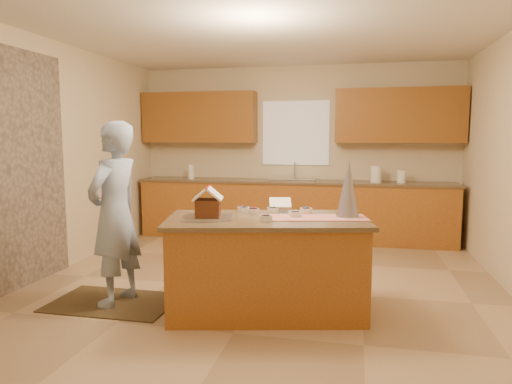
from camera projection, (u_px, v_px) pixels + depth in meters
floor at (261, 289)px, 4.84m from camera, size 5.50×5.50×0.00m
ceiling at (262, 23)px, 4.53m from camera, size 5.50×5.50×0.00m
wall_back at (296, 152)px, 7.35m from camera, size 5.50×5.50×0.00m
wall_front at (136, 191)px, 2.02m from camera, size 5.50×5.50×0.00m
wall_left at (45, 158)px, 5.21m from camera, size 5.50×5.50×0.00m
window_curtain at (296, 133)px, 7.29m from camera, size 1.05×0.03×1.00m
back_counter_base at (293, 211)px, 7.17m from camera, size 4.80×0.60×0.88m
back_counter_top at (293, 182)px, 7.12m from camera, size 4.85×0.63×0.04m
upper_cabinet_left at (199, 118)px, 7.44m from camera, size 1.85×0.35×0.80m
upper_cabinet_right at (399, 116)px, 6.79m from camera, size 1.85×0.35×0.80m
sink at (293, 182)px, 7.12m from camera, size 0.70×0.45×0.12m
faucet at (295, 171)px, 7.27m from camera, size 0.03×0.03×0.28m
island_base at (266, 267)px, 4.17m from camera, size 1.84×1.19×0.83m
island_top at (267, 220)px, 4.12m from camera, size 1.93×1.28×0.04m
table_runner at (314, 218)px, 4.12m from camera, size 0.99×0.53×0.01m
baking_tray at (208, 218)px, 4.07m from camera, size 0.49×0.41×0.02m
cookbook at (280, 203)px, 4.47m from camera, size 0.24×0.20×0.09m
tinsel_tree at (348, 188)px, 4.14m from camera, size 0.25×0.25×0.52m
rug at (113, 302)px, 4.43m from camera, size 1.17×0.76×0.01m
boy at (115, 214)px, 4.32m from camera, size 0.51×0.69×1.72m
canister_a at (376, 175)px, 6.84m from camera, size 0.15×0.15×0.20m
canister_b at (376, 174)px, 6.84m from camera, size 0.17×0.17×0.24m
canister_c at (402, 176)px, 6.77m from camera, size 0.13×0.13×0.18m
paper_towel at (191, 172)px, 7.45m from camera, size 0.10×0.10×0.22m
gingerbread_house at (208, 205)px, 4.06m from camera, size 0.31×0.31×0.27m
candy_bowls at (273, 212)px, 4.27m from camera, size 0.71×0.59×0.05m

